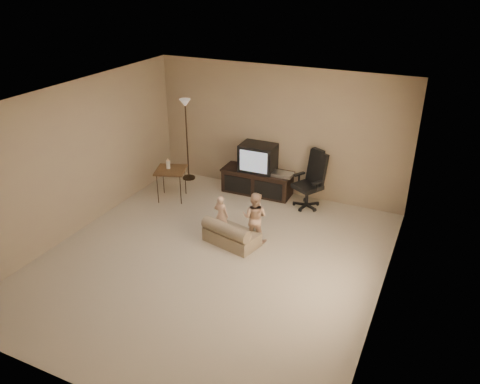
# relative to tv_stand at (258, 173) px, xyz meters

# --- Properties ---
(floor) EXTENTS (5.50, 5.50, 0.00)m
(floor) POSITION_rel_tv_stand_xyz_m (0.30, -2.49, -0.42)
(floor) COLOR beige
(floor) RESTS_ON ground
(room_shell) EXTENTS (5.50, 5.50, 5.50)m
(room_shell) POSITION_rel_tv_stand_xyz_m (0.30, -2.49, 1.10)
(room_shell) COLOR white
(room_shell) RESTS_ON floor
(tv_stand) EXTENTS (1.44, 0.56, 1.02)m
(tv_stand) POSITION_rel_tv_stand_xyz_m (0.00, 0.00, 0.00)
(tv_stand) COLOR black
(tv_stand) RESTS_ON floor
(office_chair) EXTENTS (0.70, 0.71, 1.11)m
(office_chair) POSITION_rel_tv_stand_xyz_m (1.11, -0.12, -0.02)
(office_chair) COLOR black
(office_chair) RESTS_ON floor
(side_table) EXTENTS (0.71, 0.71, 0.83)m
(side_table) POSITION_rel_tv_stand_xyz_m (-1.42, -0.93, 0.17)
(side_table) COLOR brown
(side_table) RESTS_ON floor
(floor_lamp) EXTENTS (0.27, 0.27, 1.72)m
(floor_lamp) POSITION_rel_tv_stand_xyz_m (-1.61, 0.03, 0.83)
(floor_lamp) COLOR #302115
(floor_lamp) RESTS_ON floor
(child_sofa) EXTENTS (0.96, 0.68, 0.43)m
(child_sofa) POSITION_rel_tv_stand_xyz_m (0.35, -1.96, -0.25)
(child_sofa) COLOR tan
(child_sofa) RESTS_ON floor
(toddler_left) EXTENTS (0.28, 0.22, 0.72)m
(toddler_left) POSITION_rel_tv_stand_xyz_m (0.08, -1.74, -0.06)
(toddler_left) COLOR #D5A685
(toddler_left) RESTS_ON floor
(toddler_right) EXTENTS (0.44, 0.27, 0.87)m
(toddler_right) POSITION_rel_tv_stand_xyz_m (0.66, -1.68, 0.01)
(toddler_right) COLOR #D5A685
(toddler_right) RESTS_ON floor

